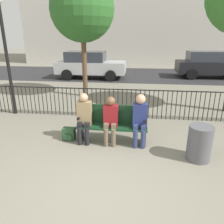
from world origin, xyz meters
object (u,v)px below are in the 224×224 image
(seated_person_1, at_px, (111,118))
(seated_person_2, at_px, (140,117))
(seated_person_0, at_px, (84,116))
(lamp_post, at_px, (4,39))
(park_bench, at_px, (112,123))
(trash_bin, at_px, (200,143))
(parked_car_1, at_px, (210,64))
(backpack, at_px, (69,134))
(tree_0, at_px, (82,9))
(parked_car_0, at_px, (90,64))

(seated_person_1, height_order, seated_person_2, seated_person_2)
(seated_person_0, relative_size, lamp_post, 0.34)
(park_bench, relative_size, trash_bin, 2.23)
(parked_car_1, xyz_separation_m, trash_bin, (-3.08, -10.10, -0.46))
(seated_person_1, height_order, trash_bin, seated_person_1)
(seated_person_2, xyz_separation_m, backpack, (-1.78, 0.05, -0.56))
(tree_0, bearing_deg, seated_person_0, -76.89)
(trash_bin, bearing_deg, park_bench, 161.27)
(lamp_post, xyz_separation_m, trash_bin, (5.48, -2.31, -2.05))
(seated_person_0, xyz_separation_m, parked_car_1, (5.69, 9.57, 0.15))
(seated_person_1, bearing_deg, seated_person_0, 179.69)
(tree_0, bearing_deg, park_bench, -68.10)
(park_bench, distance_m, seated_person_2, 0.71)
(seated_person_2, relative_size, parked_car_0, 0.30)
(seated_person_0, relative_size, trash_bin, 1.63)
(tree_0, xyz_separation_m, trash_bin, (3.61, -4.82, -3.11))
(tree_0, height_order, lamp_post, tree_0)
(backpack, xyz_separation_m, parked_car_1, (6.13, 9.52, 0.69))
(park_bench, bearing_deg, trash_bin, -18.73)
(seated_person_0, height_order, lamp_post, lamp_post)
(lamp_post, relative_size, trash_bin, 4.80)
(trash_bin, bearing_deg, seated_person_1, 164.99)
(trash_bin, bearing_deg, parked_car_0, 115.53)
(parked_car_0, bearing_deg, lamp_post, -99.78)
(park_bench, bearing_deg, lamp_post, 155.03)
(park_bench, height_order, tree_0, tree_0)
(seated_person_2, bearing_deg, trash_bin, -22.75)
(seated_person_0, bearing_deg, trash_bin, -11.47)
(seated_person_1, xyz_separation_m, parked_car_0, (-2.36, 8.52, 0.18))
(parked_car_0, distance_m, trash_bin, 10.03)
(park_bench, height_order, seated_person_2, seated_person_2)
(seated_person_2, bearing_deg, lamp_post, 157.14)
(seated_person_0, height_order, parked_car_1, parked_car_1)
(park_bench, bearing_deg, tree_0, 111.90)
(lamp_post, relative_size, parked_car_1, 0.88)
(seated_person_2, distance_m, tree_0, 5.63)
(tree_0, relative_size, trash_bin, 6.23)
(tree_0, bearing_deg, backpack, -82.40)
(parked_car_1, bearing_deg, parked_car_0, -171.92)
(parked_car_0, height_order, trash_bin, parked_car_0)
(seated_person_2, bearing_deg, parked_car_0, 109.74)
(seated_person_2, bearing_deg, park_bench, 169.38)
(parked_car_0, bearing_deg, park_bench, -74.12)
(seated_person_0, height_order, backpack, seated_person_0)
(backpack, bearing_deg, parked_car_0, 98.59)
(seated_person_0, xyz_separation_m, seated_person_1, (0.65, -0.00, -0.03))
(tree_0, bearing_deg, trash_bin, -53.20)
(seated_person_1, height_order, parked_car_1, parked_car_1)
(backpack, distance_m, lamp_post, 3.76)
(park_bench, distance_m, backpack, 1.16)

